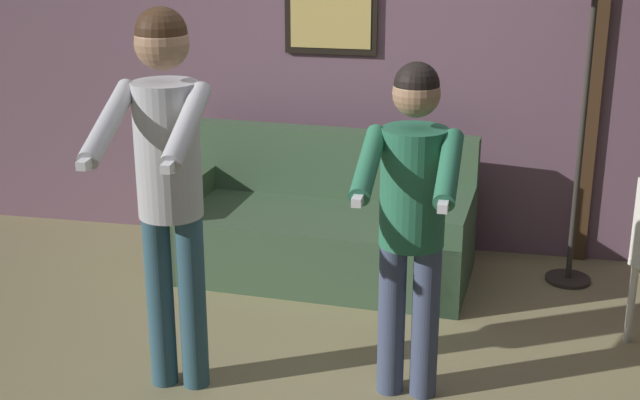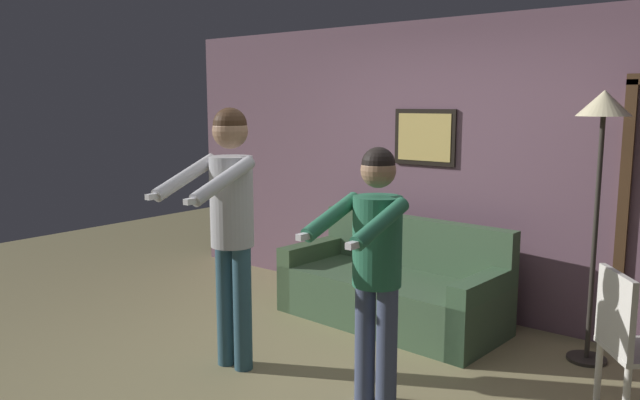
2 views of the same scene
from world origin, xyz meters
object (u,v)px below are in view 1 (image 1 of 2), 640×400
Objects in this scene: person_standing_right at (412,205)px; torchiere_lamp at (594,11)px; couch at (319,231)px; person_standing_left at (167,164)px.

torchiere_lamp is at bearing 61.24° from person_standing_right.
couch is at bearing -173.76° from torchiere_lamp.
torchiere_lamp is at bearing 6.24° from couch.
person_standing_right reaches higher than couch.
person_standing_left is 1.14× the size of person_standing_right.
person_standing_right is (-0.85, -1.55, -0.70)m from torchiere_lamp.
person_standing_right is (0.71, -1.38, 0.69)m from couch.
person_standing_left is at bearing -172.62° from person_standing_right.
person_standing_left is at bearing -139.11° from torchiere_lamp.
torchiere_lamp reaches higher than person_standing_left.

